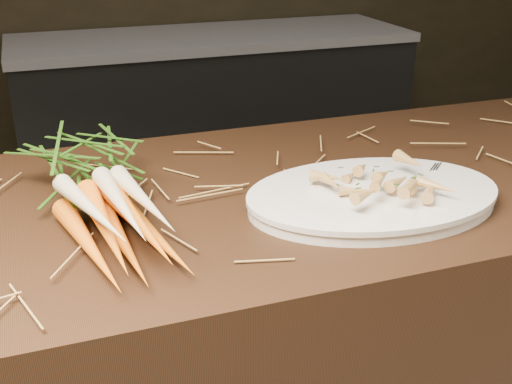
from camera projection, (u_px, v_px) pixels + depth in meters
main_counter at (323, 370)px, 1.39m from camera, size 2.40×0.70×0.90m
back_counter at (215, 121)px, 3.11m from camera, size 1.82×0.62×0.84m
straw_bedding at (333, 175)px, 1.20m from camera, size 1.40×0.60×0.02m
root_veg_bunch at (96, 186)px, 1.06m from camera, size 0.23×0.54×0.10m
serving_platter at (373, 199)px, 1.10m from camera, size 0.45×0.32×0.02m
roasted_veg_heap at (374, 179)px, 1.08m from camera, size 0.22×0.17×0.05m
serving_fork at (460, 186)px, 1.11m from camera, size 0.13×0.12×0.00m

